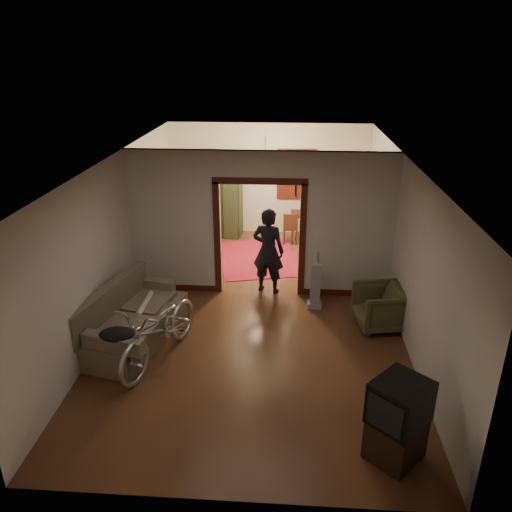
# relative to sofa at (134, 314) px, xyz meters

# --- Properties ---
(floor) EXTENTS (5.00, 8.50, 0.01)m
(floor) POSITION_rel_sofa_xyz_m (1.93, 1.20, -0.49)
(floor) COLOR #3E2113
(floor) RESTS_ON ground
(ceiling) EXTENTS (5.00, 8.50, 0.01)m
(ceiling) POSITION_rel_sofa_xyz_m (1.93, 1.20, 2.31)
(ceiling) COLOR white
(ceiling) RESTS_ON floor
(wall_back) EXTENTS (5.00, 0.02, 2.80)m
(wall_back) POSITION_rel_sofa_xyz_m (1.93, 5.45, 0.91)
(wall_back) COLOR beige
(wall_back) RESTS_ON floor
(wall_left) EXTENTS (0.02, 8.50, 2.80)m
(wall_left) POSITION_rel_sofa_xyz_m (-0.57, 1.20, 0.91)
(wall_left) COLOR beige
(wall_left) RESTS_ON floor
(wall_right) EXTENTS (0.02, 8.50, 2.80)m
(wall_right) POSITION_rel_sofa_xyz_m (4.43, 1.20, 0.91)
(wall_right) COLOR beige
(wall_right) RESTS_ON floor
(partition_wall) EXTENTS (5.00, 0.14, 2.80)m
(partition_wall) POSITION_rel_sofa_xyz_m (1.93, 1.95, 0.91)
(partition_wall) COLOR beige
(partition_wall) RESTS_ON floor
(door_casing) EXTENTS (1.74, 0.20, 2.32)m
(door_casing) POSITION_rel_sofa_xyz_m (1.93, 1.95, 0.61)
(door_casing) COLOR #3E160E
(door_casing) RESTS_ON floor
(far_window) EXTENTS (0.98, 0.06, 1.28)m
(far_window) POSITION_rel_sofa_xyz_m (2.63, 5.41, 1.06)
(far_window) COLOR black
(far_window) RESTS_ON wall_back
(chandelier) EXTENTS (0.24, 0.24, 0.24)m
(chandelier) POSITION_rel_sofa_xyz_m (1.93, 3.70, 1.86)
(chandelier) COLOR #FFE0A5
(chandelier) RESTS_ON ceiling
(light_switch) EXTENTS (0.08, 0.01, 0.12)m
(light_switch) POSITION_rel_sofa_xyz_m (2.98, 1.87, 0.76)
(light_switch) COLOR silver
(light_switch) RESTS_ON partition_wall
(sofa) EXTENTS (1.41, 2.28, 0.98)m
(sofa) POSITION_rel_sofa_xyz_m (0.00, 0.00, 0.00)
(sofa) COLOR brown
(sofa) RESTS_ON floor
(rolled_paper) EXTENTS (0.10, 0.79, 0.10)m
(rolled_paper) POSITION_rel_sofa_xyz_m (0.10, 0.30, 0.04)
(rolled_paper) COLOR beige
(rolled_paper) RESTS_ON sofa
(jacket) EXTENTS (0.53, 0.39, 0.15)m
(jacket) POSITION_rel_sofa_xyz_m (0.05, -0.91, 0.19)
(jacket) COLOR black
(jacket) RESTS_ON sofa
(bicycle) EXTENTS (1.31, 2.15, 1.07)m
(bicycle) POSITION_rel_sofa_xyz_m (0.56, -0.50, 0.05)
(bicycle) COLOR silver
(bicycle) RESTS_ON floor
(armchair) EXTENTS (0.95, 0.94, 0.75)m
(armchair) POSITION_rel_sofa_xyz_m (4.08, 0.75, -0.12)
(armchair) COLOR #474728
(armchair) RESTS_ON floor
(tv_stand) EXTENTS (0.78, 0.78, 0.53)m
(tv_stand) POSITION_rel_sofa_xyz_m (3.79, -2.28, -0.23)
(tv_stand) COLOR black
(tv_stand) RESTS_ON floor
(crt_tv) EXTENTS (0.82, 0.82, 0.53)m
(crt_tv) POSITION_rel_sofa_xyz_m (3.79, -2.28, 0.30)
(crt_tv) COLOR black
(crt_tv) RESTS_ON tv_stand
(vacuum) EXTENTS (0.32, 0.28, 0.88)m
(vacuum) POSITION_rel_sofa_xyz_m (2.99, 1.36, -0.05)
(vacuum) COLOR gray
(vacuum) RESTS_ON floor
(person) EXTENTS (0.71, 0.57, 1.72)m
(person) POSITION_rel_sofa_xyz_m (2.09, 1.98, 0.37)
(person) COLOR black
(person) RESTS_ON floor
(oriental_rug) EXTENTS (2.25, 2.66, 0.02)m
(oriental_rug) POSITION_rel_sofa_xyz_m (1.79, 3.62, -0.48)
(oriental_rug) COLOR maroon
(oriental_rug) RESTS_ON floor
(locker) EXTENTS (1.02, 0.68, 1.89)m
(locker) POSITION_rel_sofa_xyz_m (0.78, 5.09, 0.46)
(locker) COLOR #242C1A
(locker) RESTS_ON floor
(globe) EXTENTS (0.30, 0.30, 0.30)m
(globe) POSITION_rel_sofa_xyz_m (0.78, 5.09, 1.45)
(globe) COLOR #1E5972
(globe) RESTS_ON locker
(desk) EXTENTS (1.03, 0.61, 0.74)m
(desk) POSITION_rel_sofa_xyz_m (3.02, 4.74, -0.12)
(desk) COLOR #331A11
(desk) RESTS_ON floor
(desk_chair) EXTENTS (0.45, 0.45, 0.79)m
(desk_chair) POSITION_rel_sofa_xyz_m (2.52, 4.65, -0.09)
(desk_chair) COLOR #331A11
(desk_chair) RESTS_ON floor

